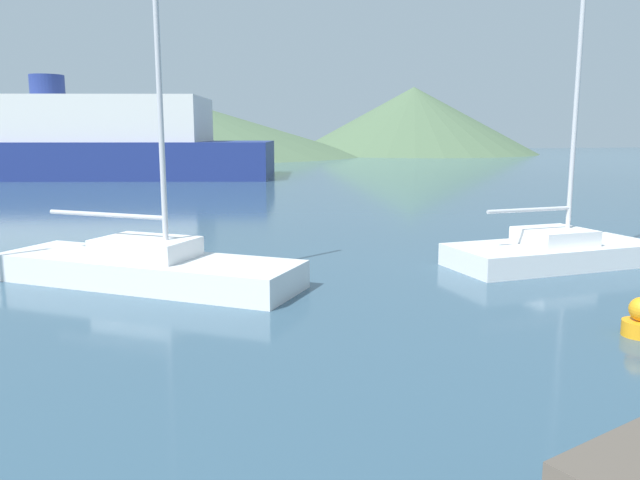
{
  "coord_description": "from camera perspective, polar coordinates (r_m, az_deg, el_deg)",
  "views": [
    {
      "loc": [
        -2.82,
        2.12,
        3.33
      ],
      "look_at": [
        0.43,
        14.0,
        1.2
      ],
      "focal_mm": 35.0,
      "sensor_mm": 36.0,
      "label": 1
    }
  ],
  "objects": [
    {
      "name": "hill_central",
      "position": [
        94.26,
        -13.1,
        10.0
      ],
      "size": [
        54.77,
        54.77,
        8.1
      ],
      "color": "#4C6647",
      "rests_on": "ground_plane"
    },
    {
      "name": "sailboat_inner",
      "position": [
        16.86,
        20.58,
        -0.76
      ],
      "size": [
        5.54,
        2.56,
        9.57
      ],
      "rotation": [
        0.0,
        0.0,
        0.08
      ],
      "color": "white",
      "rests_on": "ground_plane"
    },
    {
      "name": "sailboat_outer",
      "position": [
        14.35,
        -15.53,
        -2.31
      ],
      "size": [
        6.8,
        5.74,
        7.35
      ],
      "rotation": [
        0.0,
        0.0,
        -0.63
      ],
      "color": "white",
      "rests_on": "ground_plane"
    },
    {
      "name": "hill_east",
      "position": [
        102.42,
        8.52,
        10.76
      ],
      "size": [
        38.86,
        38.86,
        10.45
      ],
      "color": "#4C6647",
      "rests_on": "ground_plane"
    },
    {
      "name": "ferry_distant",
      "position": [
        51.53,
        -23.36,
        8.21
      ],
      "size": [
        34.35,
        17.83,
        7.52
      ],
      "rotation": [
        0.0,
        0.0,
        -0.25
      ],
      "color": "navy",
      "rests_on": "ground_plane"
    }
  ]
}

